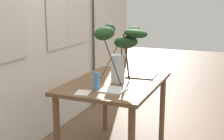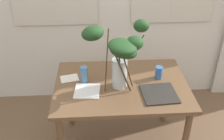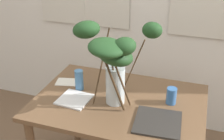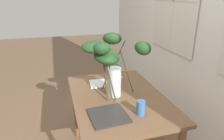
{
  "view_description": "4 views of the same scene",
  "coord_description": "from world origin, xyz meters",
  "px_view_note": "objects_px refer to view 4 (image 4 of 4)",
  "views": [
    {
      "loc": [
        -2.57,
        -1.04,
        1.49
      ],
      "look_at": [
        -0.09,
        -0.0,
        0.88
      ],
      "focal_mm": 48.59,
      "sensor_mm": 36.0,
      "label": 1
    },
    {
      "loc": [
        -0.19,
        -1.85,
        2.06
      ],
      "look_at": [
        -0.08,
        -0.02,
        0.91
      ],
      "focal_mm": 42.4,
      "sensor_mm": 36.0,
      "label": 2
    },
    {
      "loc": [
        0.46,
        -1.55,
        1.81
      ],
      "look_at": [
        -0.03,
        -0.08,
        1.02
      ],
      "focal_mm": 45.35,
      "sensor_mm": 36.0,
      "label": 3
    },
    {
      "loc": [
        1.53,
        -0.5,
        1.6
      ],
      "look_at": [
        -0.06,
        -0.04,
        0.98
      ],
      "focal_mm": 32.26,
      "sensor_mm": 36.0,
      "label": 4
    }
  ],
  "objects_px": {
    "drinking_glass_blue_left": "(113,75)",
    "plate_square_right": "(108,115)",
    "dining_table": "(118,106)",
    "vase_with_branches": "(110,58)",
    "drinking_glass_blue_right": "(141,108)",
    "plate_square_left": "(100,83)"
  },
  "relations": [
    {
      "from": "dining_table",
      "to": "drinking_glass_blue_right",
      "type": "xyz_separation_m",
      "value": [
        0.34,
        0.07,
        0.16
      ]
    },
    {
      "from": "vase_with_branches",
      "to": "drinking_glass_blue_right",
      "type": "relative_size",
      "value": 5.31
    },
    {
      "from": "drinking_glass_blue_left",
      "to": "drinking_glass_blue_right",
      "type": "height_order",
      "value": "drinking_glass_blue_left"
    },
    {
      "from": "dining_table",
      "to": "plate_square_right",
      "type": "xyz_separation_m",
      "value": [
        0.29,
        -0.17,
        0.11
      ]
    },
    {
      "from": "plate_square_left",
      "to": "drinking_glass_blue_left",
      "type": "bearing_deg",
      "value": 99.88
    },
    {
      "from": "drinking_glass_blue_left",
      "to": "dining_table",
      "type": "bearing_deg",
      "value": -8.62
    },
    {
      "from": "drinking_glass_blue_left",
      "to": "plate_square_left",
      "type": "bearing_deg",
      "value": -80.12
    },
    {
      "from": "plate_square_left",
      "to": "plate_square_right",
      "type": "height_order",
      "value": "plate_square_right"
    },
    {
      "from": "drinking_glass_blue_left",
      "to": "drinking_glass_blue_right",
      "type": "relative_size",
      "value": 1.33
    },
    {
      "from": "plate_square_left",
      "to": "plate_square_right",
      "type": "xyz_separation_m",
      "value": [
        0.58,
        -0.07,
        0.0
      ]
    },
    {
      "from": "drinking_glass_blue_right",
      "to": "vase_with_branches",
      "type": "bearing_deg",
      "value": -159.18
    },
    {
      "from": "drinking_glass_blue_right",
      "to": "plate_square_right",
      "type": "xyz_separation_m",
      "value": [
        -0.04,
        -0.24,
        -0.05
      ]
    },
    {
      "from": "dining_table",
      "to": "vase_with_branches",
      "type": "relative_size",
      "value": 1.9
    },
    {
      "from": "drinking_glass_blue_left",
      "to": "plate_square_right",
      "type": "distance_m",
      "value": 0.65
    },
    {
      "from": "dining_table",
      "to": "plate_square_right",
      "type": "relative_size",
      "value": 4.14
    },
    {
      "from": "drinking_glass_blue_right",
      "to": "plate_square_right",
      "type": "bearing_deg",
      "value": -100.39
    },
    {
      "from": "drinking_glass_blue_right",
      "to": "plate_square_left",
      "type": "relative_size",
      "value": 0.55
    },
    {
      "from": "dining_table",
      "to": "vase_with_branches",
      "type": "distance_m",
      "value": 0.47
    },
    {
      "from": "plate_square_right",
      "to": "drinking_glass_blue_left",
      "type": "bearing_deg",
      "value": 160.56
    },
    {
      "from": "dining_table",
      "to": "drinking_glass_blue_left",
      "type": "distance_m",
      "value": 0.37
    },
    {
      "from": "vase_with_branches",
      "to": "plate_square_right",
      "type": "relative_size",
      "value": 2.18
    },
    {
      "from": "dining_table",
      "to": "drinking_glass_blue_left",
      "type": "relative_size",
      "value": 7.6
    }
  ]
}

